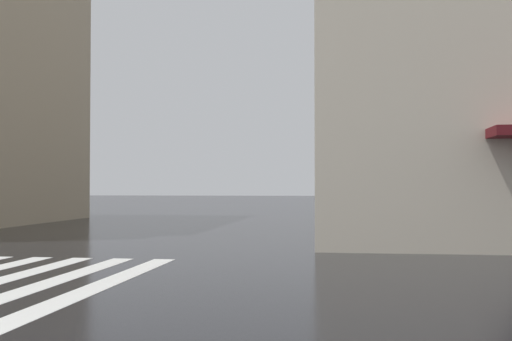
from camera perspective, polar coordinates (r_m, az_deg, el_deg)
The scene contains 0 objects.
Camera 1 is at (-4.00, -5.17, 1.70)m, focal length 44.93 mm.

